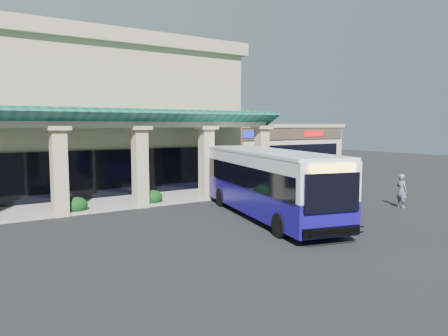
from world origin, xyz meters
TOP-DOWN VIEW (x-y plane):
  - ground at (0.00, 0.00)m, footprint 110.00×110.00m
  - main_building at (-8.00, 16.00)m, footprint 30.80×14.80m
  - arcade at (-8.00, 6.80)m, footprint 30.00×6.20m
  - strip_mall at (18.00, 24.00)m, footprint 22.50×12.50m
  - palm_0 at (8.50, 11.00)m, footprint 2.40×2.40m
  - palm_1 at (9.50, 14.00)m, footprint 2.40×2.40m
  - broadleaf_tree at (7.50, 19.00)m, footprint 2.60×2.60m
  - transit_bus at (1.37, -1.00)m, footprint 5.95×12.71m
  - pedestrian at (9.43, -3.38)m, footprint 0.57×0.77m
  - car_white at (14.55, 13.19)m, footprint 2.07×4.57m
  - car_red at (17.36, 13.43)m, footprint 3.37×5.62m
  - car_gray at (20.81, 13.39)m, footprint 3.33×5.01m

SIDE VIEW (x-z plane):
  - ground at x=0.00m, z-range 0.00..0.00m
  - car_gray at x=20.81m, z-range 0.00..1.28m
  - car_white at x=14.55m, z-range 0.00..1.45m
  - car_red at x=17.36m, z-range 0.00..1.53m
  - pedestrian at x=9.43m, z-range 0.00..1.96m
  - transit_bus at x=1.37m, z-range 0.00..3.46m
  - broadleaf_tree at x=7.50m, z-range 0.00..4.81m
  - strip_mall at x=18.00m, z-range 0.00..4.90m
  - arcade at x=-8.00m, z-range 0.00..5.70m
  - palm_1 at x=9.50m, z-range 0.00..5.80m
  - palm_0 at x=8.50m, z-range 0.00..6.60m
  - main_building at x=-8.00m, z-range 0.00..11.35m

